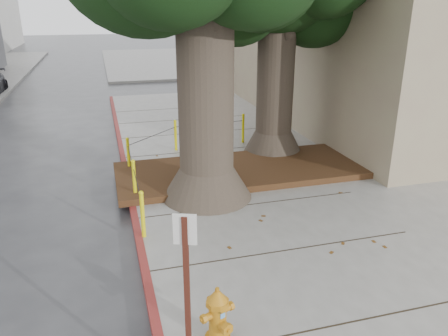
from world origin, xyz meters
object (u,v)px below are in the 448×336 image
at_px(signpost, 187,303).
at_px(car_silver, 222,73).
at_px(fire_hydrant, 218,316).
at_px(car_red, 308,69).

relative_size(signpost, car_silver, 0.61).
bearing_deg(car_silver, fire_hydrant, 162.52).
bearing_deg(signpost, fire_hydrant, 77.73).
bearing_deg(car_red, car_silver, 88.39).
bearing_deg(car_red, fire_hydrant, 148.95).
distance_m(car_silver, car_red, 5.41).
height_order(car_silver, car_red, car_red).
bearing_deg(signpost, car_red, 81.72).
bearing_deg(car_silver, car_red, -91.04).
xyz_separation_m(fire_hydrant, signpost, (-0.53, -0.82, 0.91)).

